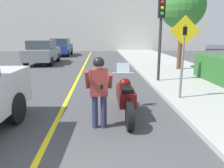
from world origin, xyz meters
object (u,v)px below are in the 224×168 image
Objects in this scene: motorcycle at (125,97)px; parked_car_blue at (61,47)px; person_biker at (99,86)px; crossing_sign at (183,50)px; parked_car_grey at (43,52)px; traffic_light at (161,25)px; street_tree at (183,7)px.

parked_car_blue is at bearing 105.33° from motorcycle.
motorcycle is at bearing 46.86° from person_biker.
crossing_sign reaches higher than parked_car_grey.
parked_car_grey is at bearing 134.78° from traffic_light.
parked_car_grey is at bearing 125.44° from crossing_sign.
motorcycle is 11.61m from parked_car_grey.
street_tree reaches higher than person_biker.
traffic_light is 0.81× the size of parked_car_grey.
street_tree reaches higher than motorcycle.
parked_car_grey is 1.00× the size of parked_car_blue.
crossing_sign is (2.58, 1.89, 0.66)m from person_biker.
person_biker is 0.39× the size of parked_car_blue.
traffic_light is at bearing 63.71° from motorcycle.
person_biker is 0.35× the size of street_tree.
street_tree is at bearing -22.58° from parked_car_grey.
crossing_sign is at bearing 31.54° from motorcycle.
parked_car_blue is at bearing 116.88° from traffic_light.
crossing_sign reaches higher than parked_car_blue.
crossing_sign is 16.63m from parked_car_blue.
crossing_sign is 0.54× the size of street_tree.
parked_car_blue is at bearing 102.57° from person_biker.
parked_car_grey is (-4.11, 11.30, -0.14)m from person_biker.
person_biker is at bearing -120.87° from street_tree.
person_biker is at bearing -119.45° from traffic_light.
motorcycle is 8.54m from street_tree.
parked_car_grey and parked_car_blue have the same top height.
traffic_light is 0.72× the size of street_tree.
traffic_light is (1.89, 3.83, 1.98)m from motorcycle.
motorcycle is 2.50m from crossing_sign.
crossing_sign is 0.75× the size of traffic_light.
motorcycle is 0.58× the size of parked_car_blue.
motorcycle is at bearing -119.35° from street_tree.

